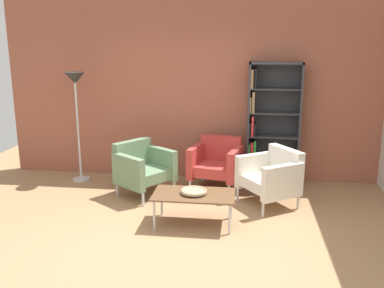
# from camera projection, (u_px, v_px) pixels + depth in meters

# --- Properties ---
(ground_plane) EXTENTS (8.32, 8.32, 0.00)m
(ground_plane) POSITION_uv_depth(u_px,v_px,m) (179.00, 244.00, 4.81)
(ground_plane) COLOR #9E7751
(brick_back_panel) EXTENTS (6.40, 0.12, 2.90)m
(brick_back_panel) POSITION_uv_depth(u_px,v_px,m) (202.00, 89.00, 6.82)
(brick_back_panel) COLOR #9E5642
(brick_back_panel) RESTS_ON ground_plane
(bookshelf_tall) EXTENTS (0.80, 0.30, 1.90)m
(bookshelf_tall) POSITION_uv_depth(u_px,v_px,m) (269.00, 125.00, 6.62)
(bookshelf_tall) COLOR #333338
(bookshelf_tall) RESTS_ON ground_plane
(coffee_table_low) EXTENTS (1.00, 0.56, 0.40)m
(coffee_table_low) POSITION_uv_depth(u_px,v_px,m) (194.00, 196.00, 5.22)
(coffee_table_low) COLOR brown
(coffee_table_low) RESTS_ON ground_plane
(decorative_bowl) EXTENTS (0.32, 0.32, 0.05)m
(decorative_bowl) POSITION_uv_depth(u_px,v_px,m) (194.00, 191.00, 5.21)
(decorative_bowl) COLOR tan
(decorative_bowl) RESTS_ON coffee_table_low
(armchair_corner_red) EXTENTS (0.85, 0.80, 0.78)m
(armchair_corner_red) POSITION_uv_depth(u_px,v_px,m) (217.00, 162.00, 6.49)
(armchair_corner_red) COLOR #B73833
(armchair_corner_red) RESTS_ON ground_plane
(armchair_spare_guest) EXTENTS (0.93, 0.95, 0.78)m
(armchair_spare_guest) POSITION_uv_depth(u_px,v_px,m) (142.00, 167.00, 6.23)
(armchair_spare_guest) COLOR slate
(armchair_spare_guest) RESTS_ON ground_plane
(armchair_near_window) EXTENTS (0.93, 0.94, 0.78)m
(armchair_near_window) POSITION_uv_depth(u_px,v_px,m) (272.00, 176.00, 5.84)
(armchair_near_window) COLOR white
(armchair_near_window) RESTS_ON ground_plane
(floor_lamp_torchiere) EXTENTS (0.32, 0.32, 1.74)m
(floor_lamp_torchiere) POSITION_uv_depth(u_px,v_px,m) (76.00, 91.00, 6.62)
(floor_lamp_torchiere) COLOR silver
(floor_lamp_torchiere) RESTS_ON ground_plane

